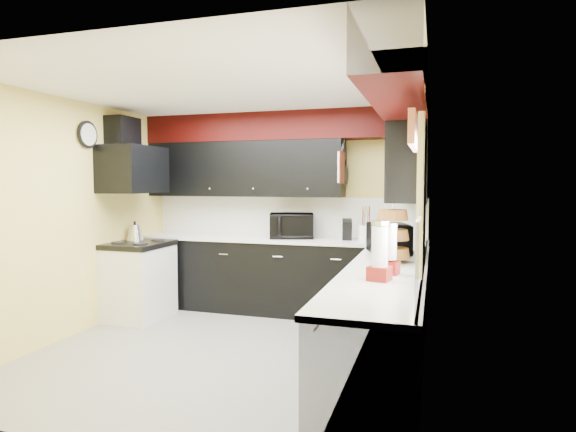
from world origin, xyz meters
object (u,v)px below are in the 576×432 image
Objects in this scene: kettle at (135,232)px; toaster_oven at (292,226)px; utensil_crock at (366,233)px; microwave at (389,239)px; knife_block at (347,230)px.

toaster_oven is at bearing 18.45° from kettle.
toaster_oven is at bearing 177.61° from utensil_crock.
knife_block is (-0.58, 0.97, -0.02)m from microwave.
toaster_oven is 1.02× the size of microwave.
utensil_crock is (0.93, -0.04, -0.06)m from toaster_oven.
microwave is at bearing -71.80° from knife_block.
microwave is 2.83× the size of utensil_crock.
knife_block is at bearing -17.90° from toaster_oven.
microwave is 2.13× the size of knife_block.
kettle is (-2.53, -0.59, -0.05)m from knife_block.
knife_block is at bearing 176.04° from utensil_crock.
knife_block is at bearing 12.66° from microwave.
toaster_oven reaches higher than kettle.
microwave is 2.49× the size of kettle.
utensil_crock reaches higher than kettle.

